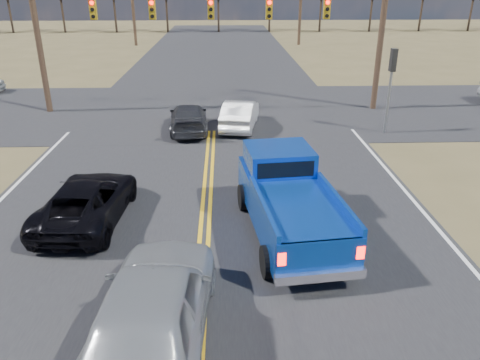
{
  "coord_description": "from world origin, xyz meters",
  "views": [
    {
      "loc": [
        0.62,
        -7.54,
        6.72
      ],
      "look_at": [
        1.04,
        4.58,
        1.5
      ],
      "focal_mm": 35.0,
      "sensor_mm": 36.0,
      "label": 1
    }
  ],
  "objects_px": {
    "black_suv": "(87,200)",
    "white_car_queue": "(240,114)",
    "pickup_truck": "(288,200)",
    "dgrey_car_queue": "(189,118)",
    "silver_suv": "(153,309)"
  },
  "relations": [
    {
      "from": "black_suv",
      "to": "white_car_queue",
      "type": "height_order",
      "value": "white_car_queue"
    },
    {
      "from": "pickup_truck",
      "to": "white_car_queue",
      "type": "xyz_separation_m",
      "value": [
        -1.0,
        10.39,
        -0.36
      ]
    },
    {
      "from": "pickup_truck",
      "to": "dgrey_car_queue",
      "type": "bearing_deg",
      "value": 102.45
    },
    {
      "from": "black_suv",
      "to": "dgrey_car_queue",
      "type": "distance_m",
      "value": 9.37
    },
    {
      "from": "silver_suv",
      "to": "dgrey_car_queue",
      "type": "bearing_deg",
      "value": -85.36
    },
    {
      "from": "silver_suv",
      "to": "black_suv",
      "type": "bearing_deg",
      "value": -59.92
    },
    {
      "from": "silver_suv",
      "to": "white_car_queue",
      "type": "xyz_separation_m",
      "value": [
        2.18,
        14.84,
        -0.23
      ]
    },
    {
      "from": "pickup_truck",
      "to": "silver_suv",
      "type": "relative_size",
      "value": 1.11
    },
    {
      "from": "silver_suv",
      "to": "black_suv",
      "type": "relative_size",
      "value": 1.14
    },
    {
      "from": "pickup_truck",
      "to": "silver_suv",
      "type": "xyz_separation_m",
      "value": [
        -3.18,
        -4.45,
        -0.13
      ]
    },
    {
      "from": "black_suv",
      "to": "silver_suv",
      "type": "bearing_deg",
      "value": 120.44
    },
    {
      "from": "pickup_truck",
      "to": "white_car_queue",
      "type": "relative_size",
      "value": 1.43
    },
    {
      "from": "pickup_truck",
      "to": "dgrey_car_queue",
      "type": "relative_size",
      "value": 1.36
    },
    {
      "from": "silver_suv",
      "to": "white_car_queue",
      "type": "height_order",
      "value": "silver_suv"
    },
    {
      "from": "dgrey_car_queue",
      "to": "pickup_truck",
      "type": "bearing_deg",
      "value": 104.97
    }
  ]
}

